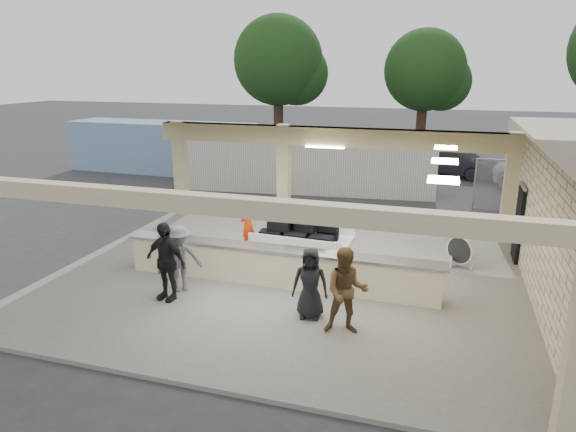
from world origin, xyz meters
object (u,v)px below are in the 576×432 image
(passenger_a, at_px, (346,291))
(car_white_a, at_px, (558,175))
(passenger_d, at_px, (310,283))
(baggage_counter, at_px, (278,266))
(baggage_handler, at_px, (248,224))
(passenger_c, at_px, (179,258))
(car_dark, at_px, (455,162))
(drum_fan, at_px, (462,250))
(luggage_cart, at_px, (302,235))
(container_blue, at_px, (163,147))
(container_white, at_px, (305,163))
(passenger_b, at_px, (166,261))

(passenger_a, bearing_deg, car_white_a, 55.21)
(passenger_a, height_order, passenger_d, passenger_a)
(baggage_counter, relative_size, baggage_handler, 4.89)
(baggage_handler, xyz_separation_m, passenger_c, (-0.55, -3.14, -0.00))
(car_white_a, distance_m, car_dark, 4.90)
(drum_fan, relative_size, car_white_a, 0.18)
(passenger_a, xyz_separation_m, car_white_a, (6.62, 15.61, -0.29))
(luggage_cart, bearing_deg, passenger_a, -58.49)
(container_blue, bearing_deg, drum_fan, -32.28)
(baggage_counter, distance_m, drum_fan, 5.20)
(passenger_c, bearing_deg, baggage_handler, 39.49)
(baggage_handler, relative_size, passenger_a, 0.91)
(passenger_a, height_order, passenger_c, passenger_a)
(drum_fan, xyz_separation_m, baggage_handler, (-6.09, -0.57, 0.36))
(passenger_d, relative_size, container_blue, 0.16)
(car_dark, relative_size, container_blue, 0.43)
(baggage_handler, height_order, car_dark, baggage_handler)
(baggage_counter, xyz_separation_m, drum_fan, (4.46, 2.66, -0.00))
(passenger_d, xyz_separation_m, container_blue, (-11.80, 14.05, 0.41))
(passenger_c, height_order, car_dark, passenger_c)
(container_white, bearing_deg, passenger_d, -79.69)
(baggage_counter, bearing_deg, baggage_handler, 127.80)
(passenger_a, distance_m, car_dark, 17.96)
(car_white_a, xyz_separation_m, container_white, (-10.95, -2.98, 0.51))
(car_dark, height_order, container_white, container_white)
(drum_fan, xyz_separation_m, container_blue, (-15.04, 9.93, 0.73))
(luggage_cart, relative_size, passenger_b, 1.41)
(passenger_a, bearing_deg, passenger_b, 163.74)
(drum_fan, height_order, car_dark, car_dark)
(passenger_a, distance_m, passenger_b, 4.36)
(passenger_b, height_order, passenger_c, passenger_b)
(passenger_d, bearing_deg, car_dark, 72.19)
(passenger_c, relative_size, passenger_d, 1.04)
(passenger_a, relative_size, container_blue, 0.18)
(passenger_a, height_order, car_white_a, passenger_a)
(car_dark, distance_m, container_blue, 15.30)
(car_white_a, relative_size, container_white, 0.45)
(passenger_b, xyz_separation_m, passenger_c, (0.08, 0.51, -0.11))
(baggage_counter, bearing_deg, passenger_a, -42.07)
(container_white, distance_m, container_blue, 8.55)
(baggage_counter, distance_m, passenger_b, 2.78)
(luggage_cart, bearing_deg, container_blue, 137.43)
(container_blue, bearing_deg, passenger_d, -48.82)
(passenger_a, relative_size, passenger_c, 1.10)
(drum_fan, xyz_separation_m, container_white, (-6.69, 8.08, 0.66))
(passenger_a, distance_m, passenger_c, 4.36)
(baggage_counter, height_order, passenger_d, passenger_d)
(container_white, bearing_deg, drum_fan, -55.85)
(luggage_cart, xyz_separation_m, container_white, (-2.40, 9.09, 0.32))
(passenger_d, bearing_deg, car_white_a, 56.08)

